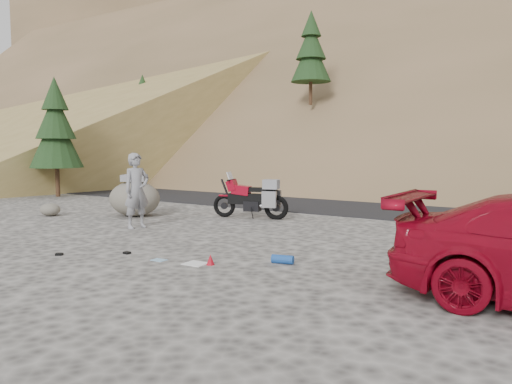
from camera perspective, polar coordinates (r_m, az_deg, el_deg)
ground at (r=11.52m, az=-9.26°, el=-5.31°), size 140.00×140.00×0.00m
road at (r=19.02m, az=9.71°, el=-1.23°), size 120.00×7.00×0.05m
hillside at (r=50.53m, az=25.55°, el=14.86°), size 120.00×73.00×46.72m
conifer_verge at (r=22.72m, az=-21.92°, el=6.79°), size 2.20×2.20×5.04m
motorcycle at (r=14.56m, az=-0.28°, el=-0.75°), size 2.26×1.04×1.38m
man at (r=13.27m, az=-13.39°, el=-4.01°), size 0.60×0.79×1.94m
boulder at (r=15.52m, az=-13.70°, el=-0.69°), size 2.01×1.87×1.24m
small_rock at (r=16.40m, az=-22.47°, el=-1.87°), size 0.78×0.74×0.38m
gear_white_cloth at (r=9.04m, az=-6.89°, el=-8.13°), size 0.41×0.37×0.01m
gear_blue_mat at (r=8.99m, az=3.06°, el=-7.69°), size 0.42×0.25×0.16m
gear_funnel at (r=8.92m, az=-5.23°, el=-7.70°), size 0.19×0.19×0.19m
gear_glove_a at (r=10.13m, az=-14.53°, el=-6.74°), size 0.15×0.11×0.04m
gear_glove_b at (r=10.38m, az=-21.57°, el=-6.63°), size 0.16×0.15×0.04m
gear_blue_cloth at (r=9.42m, az=-11.02°, el=-7.64°), size 0.28×0.21×0.01m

